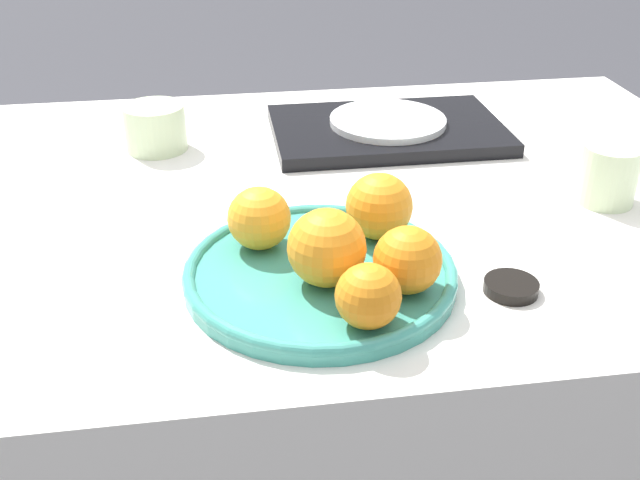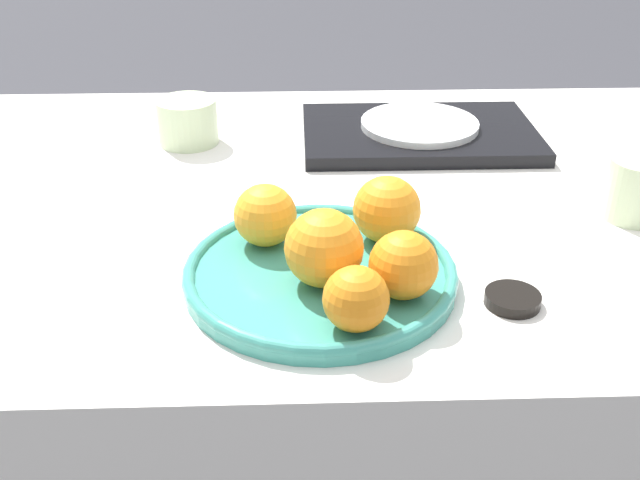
{
  "view_description": "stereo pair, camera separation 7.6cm",
  "coord_description": "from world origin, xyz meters",
  "views": [
    {
      "loc": [
        -0.06,
        -0.87,
        1.15
      ],
      "look_at": [
        0.04,
        -0.22,
        0.78
      ],
      "focal_mm": 42.0,
      "sensor_mm": 36.0,
      "label": 1
    },
    {
      "loc": [
        0.01,
        -0.88,
        1.15
      ],
      "look_at": [
        0.04,
        -0.22,
        0.78
      ],
      "focal_mm": 42.0,
      "sensor_mm": 36.0,
      "label": 2
    }
  ],
  "objects": [
    {
      "name": "table",
      "position": [
        0.0,
        0.0,
        0.37
      ],
      "size": [
        1.34,
        0.81,
        0.73
      ],
      "color": "silver",
      "rests_on": "ground_plane"
    },
    {
      "name": "fruit_platter",
      "position": [
        0.04,
        -0.22,
        0.74
      ],
      "size": [
        0.28,
        0.28,
        0.02
      ],
      "color": "teal",
      "rests_on": "table"
    },
    {
      "name": "orange_0",
      "position": [
        0.04,
        -0.24,
        0.79
      ],
      "size": [
        0.08,
        0.08,
        0.08
      ],
      "color": "orange",
      "rests_on": "fruit_platter"
    },
    {
      "name": "orange_1",
      "position": [
        -0.02,
        -0.16,
        0.78
      ],
      "size": [
        0.07,
        0.07,
        0.07
      ],
      "color": "orange",
      "rests_on": "fruit_platter"
    },
    {
      "name": "orange_2",
      "position": [
        0.12,
        -0.27,
        0.78
      ],
      "size": [
        0.07,
        0.07,
        0.07
      ],
      "color": "orange",
      "rests_on": "fruit_platter"
    },
    {
      "name": "orange_3",
      "position": [
        0.07,
        -0.32,
        0.78
      ],
      "size": [
        0.06,
        0.06,
        0.06
      ],
      "color": "orange",
      "rests_on": "fruit_platter"
    },
    {
      "name": "orange_4",
      "position": [
        0.11,
        -0.16,
        0.78
      ],
      "size": [
        0.07,
        0.07,
        0.07
      ],
      "color": "orange",
      "rests_on": "fruit_platter"
    },
    {
      "name": "serving_tray",
      "position": [
        0.2,
        0.17,
        0.74
      ],
      "size": [
        0.35,
        0.22,
        0.02
      ],
      "color": "black",
      "rests_on": "table"
    },
    {
      "name": "side_plate",
      "position": [
        0.2,
        0.17,
        0.76
      ],
      "size": [
        0.18,
        0.18,
        0.01
      ],
      "color": "white",
      "rests_on": "serving_tray"
    },
    {
      "name": "cup_0",
      "position": [
        -0.15,
        0.17,
        0.76
      ],
      "size": [
        0.09,
        0.09,
        0.07
      ],
      "color": "beige",
      "rests_on": "table"
    },
    {
      "name": "cup_1",
      "position": [
        0.42,
        -0.09,
        0.77
      ],
      "size": [
        0.07,
        0.07,
        0.07
      ],
      "color": "beige",
      "rests_on": "table"
    },
    {
      "name": "soy_dish",
      "position": [
        0.23,
        -0.27,
        0.74
      ],
      "size": [
        0.06,
        0.06,
        0.01
      ],
      "color": "black",
      "rests_on": "table"
    }
  ]
}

